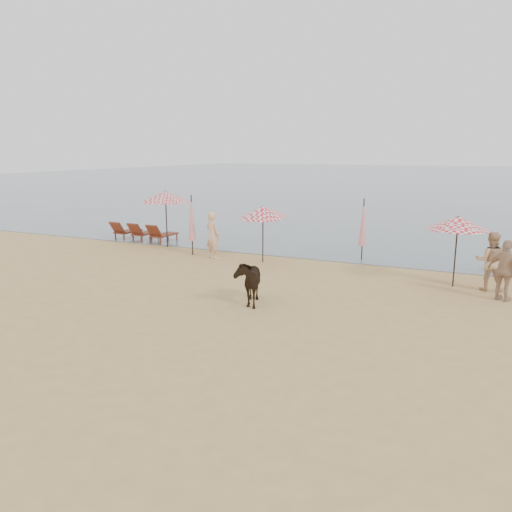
# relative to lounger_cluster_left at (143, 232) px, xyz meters

# --- Properties ---
(ground) EXTENTS (120.00, 120.00, 0.00)m
(ground) POSITION_rel_lounger_cluster_left_xyz_m (8.85, -10.71, -0.46)
(ground) COLOR tan
(ground) RESTS_ON ground
(sea) EXTENTS (160.00, 140.00, 0.06)m
(sea) POSITION_rel_lounger_cluster_left_xyz_m (8.85, 69.29, -0.46)
(sea) COLOR #51606B
(sea) RESTS_ON ground
(lounger_cluster_left) EXTENTS (3.07, 1.90, 0.66)m
(lounger_cluster_left) POSITION_rel_lounger_cluster_left_xyz_m (0.00, 0.00, 0.00)
(lounger_cluster_left) COLOR maroon
(lounger_cluster_left) RESTS_ON ground
(umbrella_open_left_a) EXTENTS (2.32, 2.32, 2.63)m
(umbrella_open_left_a) POSITION_rel_lounger_cluster_left_xyz_m (2.02, -0.82, 1.91)
(umbrella_open_left_a) COLOR black
(umbrella_open_left_a) RESTS_ON ground
(umbrella_open_left_b) EXTENTS (1.87, 1.90, 2.38)m
(umbrella_open_left_b) POSITION_rel_lounger_cluster_left_xyz_m (7.43, -1.94, 1.61)
(umbrella_open_left_b) COLOR black
(umbrella_open_left_b) RESTS_ON ground
(umbrella_open_right) EXTENTS (1.95, 1.95, 2.38)m
(umbrella_open_right) POSITION_rel_lounger_cluster_left_xyz_m (14.72, -2.72, 1.68)
(umbrella_open_right) COLOR black
(umbrella_open_right) RESTS_ON ground
(umbrella_closed_left) EXTENTS (0.32, 0.32, 2.61)m
(umbrella_closed_left) POSITION_rel_lounger_cluster_left_xyz_m (4.07, -1.89, 1.15)
(umbrella_closed_left) COLOR black
(umbrella_closed_left) RESTS_ON ground
(umbrella_closed_right) EXTENTS (0.31, 0.31, 2.56)m
(umbrella_closed_right) POSITION_rel_lounger_cluster_left_xyz_m (11.02, 0.06, 1.12)
(umbrella_closed_right) COLOR black
(umbrella_closed_right) RESTS_ON ground
(cow) EXTENTS (1.34, 1.81, 1.39)m
(cow) POSITION_rel_lounger_cluster_left_xyz_m (9.29, -7.26, 0.24)
(cow) COLOR black
(cow) RESTS_ON ground
(beachgoer_left) EXTENTS (0.85, 0.70, 1.98)m
(beachgoer_left) POSITION_rel_lounger_cluster_left_xyz_m (5.23, -2.14, 0.53)
(beachgoer_left) COLOR #E4B28E
(beachgoer_left) RESTS_ON ground
(beachgoer_right_a) EXTENTS (0.95, 0.75, 1.92)m
(beachgoer_right_a) POSITION_rel_lounger_cluster_left_xyz_m (15.79, -2.73, 0.50)
(beachgoer_right_a) COLOR tan
(beachgoer_right_a) RESTS_ON ground
(beachgoer_right_b) EXTENTS (1.17, 0.93, 1.86)m
(beachgoer_right_b) POSITION_rel_lounger_cluster_left_xyz_m (16.19, -3.80, 0.47)
(beachgoer_right_b) COLOR tan
(beachgoer_right_b) RESTS_ON ground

